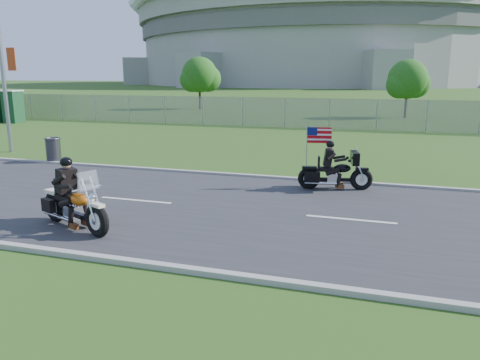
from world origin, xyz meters
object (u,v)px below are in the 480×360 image
(motorcycle_lead, at_px, (74,207))
(motorcycle_follow, at_px, (335,173))
(trash_can, at_px, (53,151))
(streetlight, at_px, (2,26))
(porta_toilet_a, at_px, (13,107))

(motorcycle_lead, distance_m, motorcycle_follow, 7.81)
(trash_can, bearing_deg, streetlight, 152.90)
(motorcycle_lead, bearing_deg, motorcycle_follow, 68.48)
(streetlight, xyz_separation_m, trash_can, (3.75, -1.92, -5.14))
(streetlight, bearing_deg, motorcycle_follow, -11.58)
(motorcycle_follow, bearing_deg, streetlight, 156.76)
(motorcycle_follow, bearing_deg, trash_can, 162.37)
(porta_toilet_a, relative_size, motorcycle_lead, 0.95)
(streetlight, bearing_deg, porta_toilet_a, 132.91)
(porta_toilet_a, bearing_deg, streetlight, -47.09)
(porta_toilet_a, distance_m, motorcycle_lead, 27.91)
(streetlight, distance_m, trash_can, 6.65)
(streetlight, bearing_deg, motorcycle_lead, -41.73)
(porta_toilet_a, distance_m, trash_can, 18.74)
(streetlight, relative_size, trash_can, 9.97)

